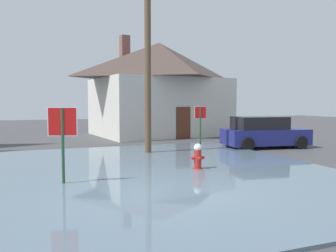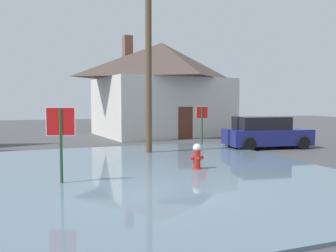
% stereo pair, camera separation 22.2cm
% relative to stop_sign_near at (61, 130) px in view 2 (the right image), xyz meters
% --- Properties ---
extents(ground_plane, '(80.00, 80.00, 0.10)m').
position_rel_stop_sign_near_xyz_m(ground_plane, '(2.40, -1.66, -1.59)').
color(ground_plane, '#424244').
extents(flood_puddle, '(13.27, 12.99, 0.08)m').
position_rel_stop_sign_near_xyz_m(flood_puddle, '(1.99, 0.84, -1.51)').
color(flood_puddle, slate).
rests_on(flood_puddle, ground).
extents(lane_stop_bar, '(4.04, 0.35, 0.01)m').
position_rel_stop_sign_near_xyz_m(lane_stop_bar, '(2.32, -2.75, -1.54)').
color(lane_stop_bar, silver).
rests_on(lane_stop_bar, ground).
extents(stop_sign_near, '(0.76, 0.23, 2.16)m').
position_rel_stop_sign_near_xyz_m(stop_sign_near, '(0.00, 0.00, 0.00)').
color(stop_sign_near, '#1E4C28').
rests_on(stop_sign_near, ground).
extents(fire_hydrant, '(0.46, 0.39, 0.92)m').
position_rel_stop_sign_near_xyz_m(fire_hydrant, '(4.34, 0.61, -1.09)').
color(fire_hydrant, '#AD231E').
rests_on(fire_hydrant, ground).
extents(utility_pole, '(1.60, 0.28, 9.63)m').
position_rel_stop_sign_near_xyz_m(utility_pole, '(3.91, 4.80, 3.45)').
color(utility_pole, brown).
rests_on(utility_pole, ground).
extents(stop_sign_far, '(0.63, 0.14, 2.07)m').
position_rel_stop_sign_near_xyz_m(stop_sign_far, '(7.42, 6.76, -0.09)').
color(stop_sign_far, '#1E4C28').
rests_on(stop_sign_far, ground).
extents(house, '(9.85, 8.29, 6.93)m').
position_rel_stop_sign_near_xyz_m(house, '(7.40, 13.35, 1.79)').
color(house, beige).
rests_on(house, ground).
extents(parked_car, '(4.37, 2.44, 1.57)m').
position_rel_stop_sign_near_xyz_m(parked_car, '(10.02, 4.84, -0.79)').
color(parked_car, navy).
rests_on(parked_car, ground).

